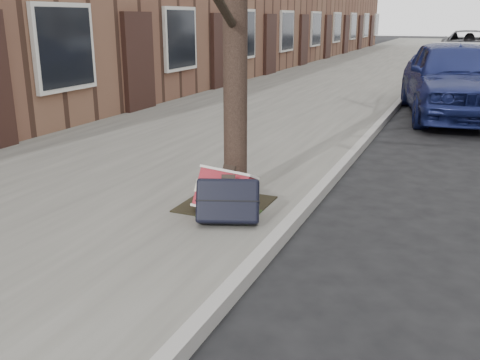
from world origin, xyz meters
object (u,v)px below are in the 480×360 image
at_px(car_near_front, 455,78).
at_px(suitcase_red, 224,192).
at_px(suitcase_navy, 228,201).
at_px(car_near_mid, 456,69).

bearing_deg(car_near_front, suitcase_red, -114.92).
height_order(suitcase_red, car_near_front, car_near_front).
bearing_deg(suitcase_navy, suitcase_red, 101.43).
bearing_deg(car_near_front, suitcase_navy, -113.52).
distance_m(suitcase_navy, car_near_front, 7.81).
height_order(car_near_front, car_near_mid, car_near_front).
bearing_deg(suitcase_navy, car_near_mid, 61.57).
bearing_deg(car_near_mid, suitcase_red, -102.22).
relative_size(car_near_front, car_near_mid, 1.15).
relative_size(suitcase_red, car_near_mid, 0.14).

